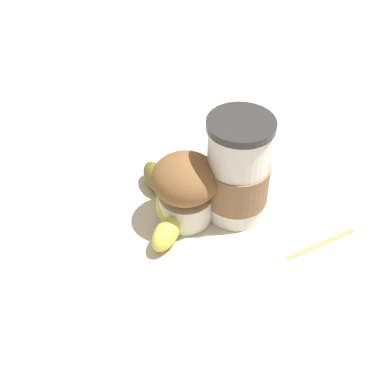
% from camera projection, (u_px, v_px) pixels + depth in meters
% --- Properties ---
extents(ground_plane, '(3.00, 3.00, 0.00)m').
position_uv_depth(ground_plane, '(192.00, 223.00, 0.74)').
color(ground_plane, beige).
extents(paper_napkin, '(0.28, 0.28, 0.00)m').
position_uv_depth(paper_napkin, '(192.00, 222.00, 0.74)').
color(paper_napkin, beige).
rests_on(paper_napkin, ground_plane).
extents(coffee_cup, '(0.09, 0.09, 0.15)m').
position_uv_depth(coffee_cup, '(238.00, 173.00, 0.71)').
color(coffee_cup, silver).
rests_on(coffee_cup, paper_napkin).
extents(muffin, '(0.09, 0.09, 0.10)m').
position_uv_depth(muffin, '(185.00, 187.00, 0.71)').
color(muffin, white).
rests_on(muffin, paper_napkin).
extents(banana, '(0.11, 0.16, 0.04)m').
position_uv_depth(banana, '(164.00, 203.00, 0.74)').
color(banana, '#D6CC4C').
rests_on(banana, paper_napkin).
extents(wooden_stirrer, '(0.11, 0.03, 0.00)m').
position_uv_depth(wooden_stirrer, '(321.00, 244.00, 0.71)').
color(wooden_stirrer, tan).
rests_on(wooden_stirrer, ground_plane).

